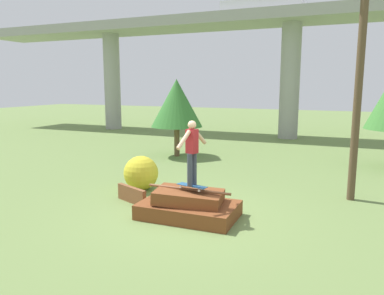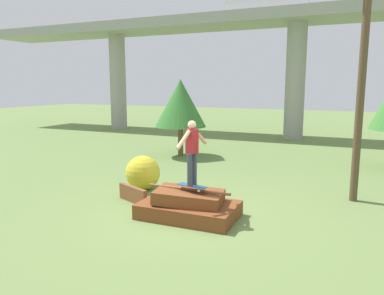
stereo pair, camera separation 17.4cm
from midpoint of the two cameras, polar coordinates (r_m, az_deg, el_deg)
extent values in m
plane|color=olive|center=(8.97, -1.08, -10.53)|extent=(80.00, 80.00, 0.00)
cube|color=brown|center=(8.91, -1.08, -9.49)|extent=(2.27, 1.42, 0.35)
cube|color=brown|center=(8.80, -1.04, -7.53)|extent=(1.70, 1.23, 0.36)
cylinder|color=brown|center=(8.76, -1.09, -6.40)|extent=(2.06, 0.06, 0.06)
cube|color=brown|center=(10.08, -9.66, -7.11)|extent=(1.08, 0.53, 0.42)
cube|color=#23517F|center=(8.66, -0.58, -5.83)|extent=(0.78, 0.37, 0.01)
cylinder|color=silver|center=(8.59, 1.19, -6.32)|extent=(0.06, 0.04, 0.05)
cylinder|color=silver|center=(8.45, 0.49, -6.59)|extent=(0.06, 0.04, 0.05)
cylinder|color=silver|center=(8.89, -1.59, -5.78)|extent=(0.06, 0.04, 0.05)
cylinder|color=silver|center=(8.76, -2.31, -6.02)|extent=(0.06, 0.04, 0.05)
cylinder|color=#383D4C|center=(8.63, -0.24, -3.24)|extent=(0.12, 0.12, 0.76)
cylinder|color=#383D4C|center=(8.50, -0.92, -3.45)|extent=(0.12, 0.12, 0.76)
cube|color=maroon|center=(8.44, -0.59, 0.97)|extent=(0.26, 0.25, 0.55)
sphere|color=tan|center=(8.39, -0.59, 3.47)|extent=(0.19, 0.19, 0.19)
cylinder|color=tan|center=(8.68, 0.64, 1.64)|extent=(0.19, 0.47, 0.40)
cylinder|color=tan|center=(8.19, -1.89, 1.16)|extent=(0.19, 0.47, 0.40)
cube|color=#9E9E99|center=(22.58, 14.86, 18.71)|extent=(44.00, 3.57, 0.60)
cylinder|color=#9E9E99|center=(26.95, -12.24, 9.70)|extent=(1.10, 1.10, 6.49)
cylinder|color=#9E9E99|center=(22.27, 14.47, 9.69)|extent=(1.10, 1.10, 6.49)
cube|color=silver|center=(22.88, 10.54, 20.32)|extent=(4.51, 1.87, 0.64)
cylinder|color=brown|center=(10.66, 23.67, 9.35)|extent=(0.20, 0.20, 6.38)
cylinder|color=brown|center=(16.26, -2.62, 0.93)|extent=(0.23, 0.23, 1.29)
cone|color=#387A33|center=(16.10, -2.67, 6.79)|extent=(2.21, 2.21, 2.03)
sphere|color=gold|center=(11.15, -8.22, -3.87)|extent=(1.02, 1.02, 1.02)
camera|label=1|loc=(0.09, -90.59, -0.10)|focal=35.00mm
camera|label=2|loc=(0.09, 89.41, 0.10)|focal=35.00mm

